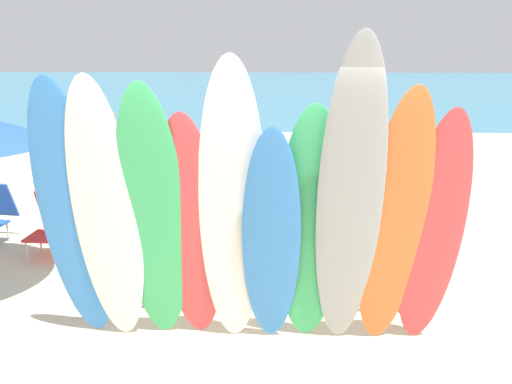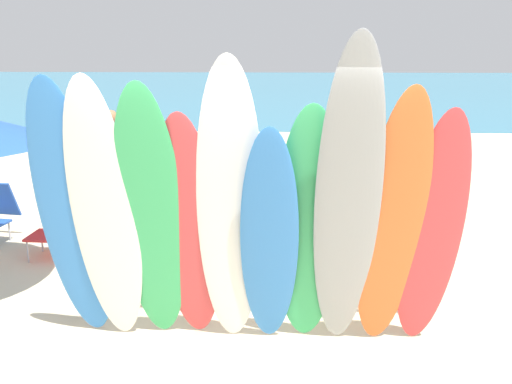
% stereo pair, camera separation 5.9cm
% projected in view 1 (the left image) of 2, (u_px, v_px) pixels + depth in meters
% --- Properties ---
extents(ground, '(60.00, 60.00, 0.00)m').
position_uv_depth(ground, '(269.00, 125.00, 19.02)').
color(ground, beige).
extents(ocean_water, '(60.00, 40.00, 0.02)m').
position_uv_depth(ocean_water, '(272.00, 87.00, 36.77)').
color(ocean_water, teal).
rests_on(ocean_water, ground).
extents(surfboard_rack, '(3.43, 0.07, 0.61)m').
position_uv_depth(surfboard_rack, '(252.00, 273.00, 5.37)').
color(surfboard_rack, brown).
rests_on(surfboard_rack, ground).
extents(surfboard_blue_0, '(0.59, 0.76, 2.45)m').
position_uv_depth(surfboard_blue_0, '(74.00, 219.00, 4.66)').
color(surfboard_blue_0, '#337AD1').
rests_on(surfboard_blue_0, ground).
extents(surfboard_white_1, '(0.56, 0.73, 2.46)m').
position_uv_depth(surfboard_white_1, '(107.00, 220.00, 4.60)').
color(surfboard_white_1, white).
rests_on(surfboard_white_1, ground).
extents(surfboard_green_2, '(0.60, 0.80, 2.41)m').
position_uv_depth(surfboard_green_2, '(153.00, 222.00, 4.62)').
color(surfboard_green_2, '#38B266').
rests_on(surfboard_green_2, ground).
extents(surfboard_red_3, '(0.56, 0.71, 2.18)m').
position_uv_depth(surfboard_red_3, '(191.00, 234.00, 4.70)').
color(surfboard_red_3, '#D13D42').
rests_on(surfboard_red_3, ground).
extents(surfboard_white_4, '(0.59, 0.76, 2.60)m').
position_uv_depth(surfboard_white_4, '(232.00, 213.00, 4.55)').
color(surfboard_white_4, white).
rests_on(surfboard_white_4, ground).
extents(surfboard_blue_5, '(0.49, 0.73, 2.08)m').
position_uv_depth(surfboard_blue_5, '(271.00, 243.00, 4.60)').
color(surfboard_blue_5, '#337AD1').
rests_on(surfboard_blue_5, ground).
extents(surfboard_green_6, '(0.56, 0.65, 2.24)m').
position_uv_depth(surfboard_green_6, '(310.00, 232.00, 4.65)').
color(surfboard_green_6, '#38B266').
rests_on(surfboard_green_6, ground).
extents(surfboard_grey_7, '(0.54, 0.96, 2.77)m').
position_uv_depth(surfboard_grey_7, '(349.00, 208.00, 4.40)').
color(surfboard_grey_7, '#999EA3').
rests_on(surfboard_grey_7, ground).
extents(surfboard_orange_8, '(0.61, 0.78, 2.39)m').
position_uv_depth(surfboard_orange_8, '(394.00, 227.00, 4.54)').
color(surfboard_orange_8, orange).
rests_on(surfboard_orange_8, ground).
extents(surfboard_red_9, '(0.55, 0.66, 2.21)m').
position_uv_depth(surfboard_red_9, '(433.00, 235.00, 4.61)').
color(surfboard_red_9, '#D13D42').
rests_on(surfboard_red_9, ground).
extents(beachgoer_midbeach, '(0.49, 0.37, 1.50)m').
position_uv_depth(beachgoer_midbeach, '(368.00, 126.00, 12.53)').
color(beachgoer_midbeach, '#9E704C').
rests_on(beachgoer_midbeach, ground).
extents(beachgoer_strolling, '(0.41, 0.58, 1.57)m').
position_uv_depth(beachgoer_strolling, '(111.00, 148.00, 9.62)').
color(beachgoer_strolling, '#9E704C').
rests_on(beachgoer_strolling, ground).
extents(beach_chair_blue, '(0.53, 0.69, 0.83)m').
position_uv_depth(beach_chair_blue, '(53.00, 222.00, 7.13)').
color(beach_chair_blue, '#B7B7BC').
rests_on(beach_chair_blue, ground).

